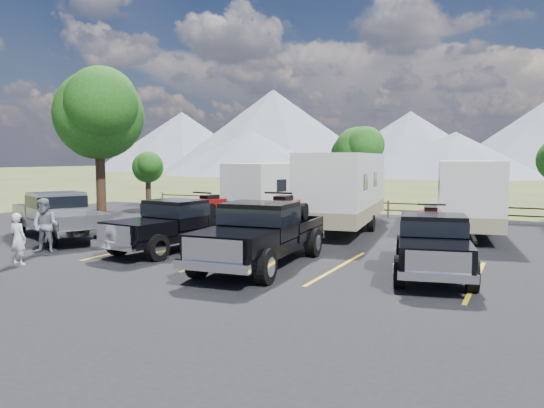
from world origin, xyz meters
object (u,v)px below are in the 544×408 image
at_px(trailer_right, 467,196).
at_px(pickup_silver, 58,215).
at_px(trailer_left, 280,192).
at_px(person_b, 45,226).
at_px(rig_right, 432,242).
at_px(tree_big_nw, 99,115).
at_px(trailer_center, 343,191).
at_px(rig_left, 180,223).
at_px(person_a, 18,239).
at_px(rig_center, 263,232).

xyz_separation_m(trailer_right, pickup_silver, (-15.16, -8.86, -0.69)).
bearing_deg(trailer_left, person_b, -102.92).
bearing_deg(rig_right, tree_big_nw, 153.16).
height_order(trailer_left, trailer_center, trailer_center).
height_order(tree_big_nw, trailer_right, tree_big_nw).
bearing_deg(trailer_center, rig_left, -125.74).
bearing_deg(tree_big_nw, person_a, -59.91).
bearing_deg(rig_left, rig_right, 6.42).
distance_m(trailer_left, person_a, 13.64).
distance_m(trailer_left, person_b, 12.08).
xyz_separation_m(trailer_center, trailer_right, (5.22, 1.45, -0.17)).
height_order(tree_big_nw, rig_right, tree_big_nw).
xyz_separation_m(rig_right, person_b, (-12.97, -2.57, 0.03)).
bearing_deg(person_b, person_a, -85.17).
bearing_deg(trailer_right, person_a, -141.35).
relative_size(tree_big_nw, pickup_silver, 1.15).
xyz_separation_m(rig_left, trailer_left, (-0.01, 8.70, 0.63)).
bearing_deg(person_a, rig_left, -125.63).
bearing_deg(trailer_center, rig_center, -95.92).
distance_m(rig_right, person_a, 12.83).
bearing_deg(person_a, rig_center, -158.01).
distance_m(tree_big_nw, rig_right, 18.49).
bearing_deg(rig_center, person_b, -174.48).
relative_size(trailer_center, pickup_silver, 1.53).
bearing_deg(person_b, tree_big_nw, 99.11).
relative_size(tree_big_nw, rig_center, 1.14).
xyz_separation_m(trailer_right, person_b, (-13.01, -11.37, -0.73)).
bearing_deg(trailer_center, trailer_left, 151.64).
bearing_deg(rig_center, person_a, -159.46).
relative_size(tree_big_nw, trailer_left, 0.87).
bearing_deg(trailer_left, tree_big_nw, -146.96).
distance_m(rig_center, pickup_silver, 10.22).
bearing_deg(rig_left, rig_center, -10.47).
distance_m(tree_big_nw, trailer_center, 12.94).
height_order(rig_center, trailer_right, trailer_right).
xyz_separation_m(pickup_silver, person_b, (2.16, -2.51, -0.04)).
xyz_separation_m(trailer_left, trailer_right, (9.12, -0.05, 0.08)).
distance_m(rig_right, trailer_left, 12.70).
xyz_separation_m(rig_center, pickup_silver, (-10.16, 1.11, -0.07)).
height_order(rig_right, trailer_center, trailer_center).
relative_size(tree_big_nw, person_b, 4.02).
xyz_separation_m(rig_center, person_b, (-8.00, -1.40, -0.11)).
relative_size(rig_left, rig_center, 0.93).
relative_size(rig_center, person_b, 3.53).
bearing_deg(pickup_silver, rig_right, 114.06).
height_order(rig_center, rig_right, rig_center).
xyz_separation_m(rig_center, trailer_left, (-4.12, 10.02, 0.55)).
distance_m(rig_center, trailer_left, 10.85).
relative_size(trailer_center, person_a, 6.28).
bearing_deg(tree_big_nw, pickup_silver, -65.31).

